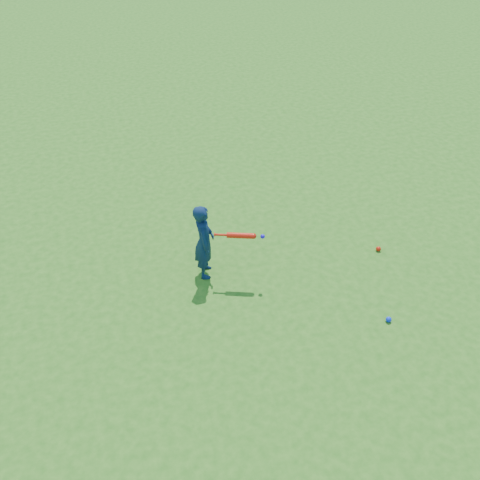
{
  "coord_description": "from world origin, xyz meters",
  "views": [
    {
      "loc": [
        -0.8,
        -5.41,
        5.2
      ],
      "look_at": [
        0.77,
        0.13,
        0.63
      ],
      "focal_mm": 40.0,
      "sensor_mm": 36.0,
      "label": 1
    }
  ],
  "objects": [
    {
      "name": "ground_ball_blue",
      "position": [
        2.39,
        -1.29,
        0.04
      ],
      "size": [
        0.08,
        0.08,
        0.08
      ],
      "primitive_type": "sphere",
      "color": "#0D2BE9",
      "rests_on": "ground"
    },
    {
      "name": "child",
      "position": [
        0.3,
        0.3,
        0.58
      ],
      "size": [
        0.36,
        0.47,
        1.17
      ],
      "primitive_type": "imported",
      "rotation": [
        0.0,
        0.0,
        1.36
      ],
      "color": "#0E1F41",
      "rests_on": "ground"
    },
    {
      "name": "bat_swing",
      "position": [
        0.79,
        0.08,
        0.75
      ],
      "size": [
        0.66,
        0.28,
        0.08
      ],
      "rotation": [
        0.0,
        0.0,
        -0.34
      ],
      "color": "red",
      "rests_on": "ground"
    },
    {
      "name": "ground",
      "position": [
        0.0,
        0.0,
        0.0
      ],
      "size": [
        80.0,
        80.0,
        0.0
      ],
      "primitive_type": "plane",
      "color": "#276117",
      "rests_on": "ground"
    },
    {
      "name": "ground_ball_red",
      "position": [
        2.95,
        0.07,
        0.04
      ],
      "size": [
        0.08,
        0.08,
        0.08
      ],
      "primitive_type": "sphere",
      "color": "red",
      "rests_on": "ground"
    }
  ]
}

